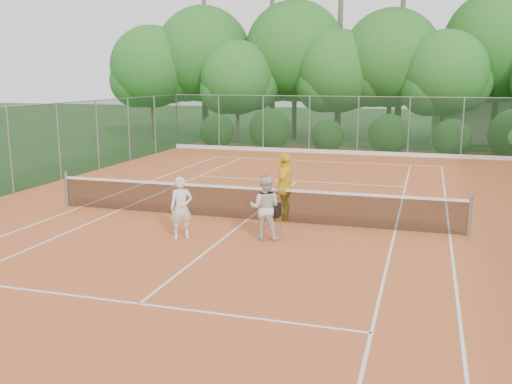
% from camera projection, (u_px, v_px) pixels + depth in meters
% --- Properties ---
extents(ground, '(120.00, 120.00, 0.00)m').
position_uv_depth(ground, '(247.00, 221.00, 16.24)').
color(ground, '#204418').
rests_on(ground, ground).
extents(clay_court, '(18.00, 36.00, 0.02)m').
position_uv_depth(clay_court, '(247.00, 220.00, 16.24)').
color(clay_court, '#C45F2D').
rests_on(clay_court, ground).
extents(club_building, '(8.00, 5.00, 3.00)m').
position_uv_depth(club_building, '(498.00, 117.00, 35.92)').
color(club_building, beige).
rests_on(club_building, ground).
extents(tennis_net, '(11.97, 0.10, 1.10)m').
position_uv_depth(tennis_net, '(247.00, 202.00, 16.13)').
color(tennis_net, gray).
rests_on(tennis_net, clay_court).
extents(player_white, '(0.68, 0.60, 1.56)m').
position_uv_depth(player_white, '(181.00, 208.00, 14.27)').
color(player_white, silver).
rests_on(player_white, clay_court).
extents(player_center_grp, '(0.84, 0.69, 1.64)m').
position_uv_depth(player_center_grp, '(265.00, 207.00, 14.19)').
color(player_center_grp, silver).
rests_on(player_center_grp, clay_court).
extents(player_yellow, '(0.48, 1.14, 1.95)m').
position_uv_depth(player_yellow, '(285.00, 187.00, 15.97)').
color(player_yellow, yellow).
rests_on(player_yellow, clay_court).
extents(ball_hopper, '(0.37, 0.37, 0.86)m').
position_uv_depth(ball_hopper, '(272.00, 211.00, 14.38)').
color(ball_hopper, gray).
rests_on(ball_hopper, clay_court).
extents(stray_ball_a, '(0.07, 0.07, 0.07)m').
position_uv_depth(stray_ball_a, '(264.00, 168.00, 25.28)').
color(stray_ball_a, '#C3D030').
rests_on(stray_ball_a, clay_court).
extents(stray_ball_b, '(0.07, 0.07, 0.07)m').
position_uv_depth(stray_ball_b, '(326.00, 162.00, 26.98)').
color(stray_ball_b, '#C8E836').
rests_on(stray_ball_b, clay_court).
extents(stray_ball_c, '(0.07, 0.07, 0.07)m').
position_uv_depth(stray_ball_c, '(335.00, 163.00, 26.72)').
color(stray_ball_c, yellow).
rests_on(stray_ball_c, clay_court).
extents(court_markings, '(11.03, 23.83, 0.01)m').
position_uv_depth(court_markings, '(247.00, 220.00, 16.24)').
color(court_markings, white).
rests_on(court_markings, clay_court).
extents(fence_back, '(18.07, 0.07, 3.00)m').
position_uv_depth(fence_back, '(333.00, 125.00, 30.01)').
color(fence_back, '#19381E').
rests_on(fence_back, clay_court).
extents(tropical_treeline, '(32.10, 8.49, 15.03)m').
position_uv_depth(tropical_treeline, '(373.00, 58.00, 33.79)').
color(tropical_treeline, brown).
rests_on(tropical_treeline, ground).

